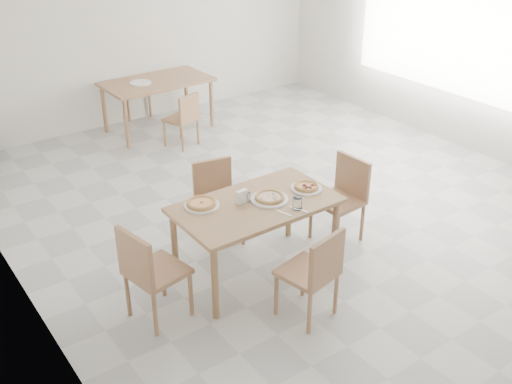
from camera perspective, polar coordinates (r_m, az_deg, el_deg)
room at (r=8.69m, az=18.04°, el=14.25°), size 7.28×7.00×7.00m
main_table at (r=5.40m, az=0.00°, el=-1.84°), size 1.47×0.84×0.75m
chair_south at (r=4.95m, az=5.65°, el=-7.38°), size 0.49×0.49×0.85m
chair_north at (r=6.07m, az=-3.77°, el=-0.32°), size 0.48×0.48×0.84m
chair_west at (r=4.98m, az=-10.22°, el=-7.23°), size 0.51×0.51×0.89m
chair_east at (r=6.11m, az=8.37°, el=-0.11°), size 0.46×0.46×0.88m
plate_margherita at (r=5.32m, az=-5.20°, el=-1.28°), size 0.32×0.32×0.02m
plate_mushroom at (r=5.40m, az=1.30°, el=-0.70°), size 0.34×0.34×0.02m
plate_pepperoni at (r=5.61m, az=4.81°, el=0.34°), size 0.29×0.29×0.02m
pizza_margherita at (r=5.31m, az=-5.21°, el=-1.07°), size 0.30×0.30×0.03m
pizza_mushroom at (r=5.39m, az=1.30°, el=-0.48°), size 0.32×0.32×0.03m
pizza_pepperoni at (r=5.60m, az=4.82°, el=0.55°), size 0.30×0.30×0.03m
tumbler_a at (r=5.25m, az=3.96°, el=-1.08°), size 0.08×0.08×0.11m
tumbler_b at (r=5.36m, az=-0.92°, el=-0.51°), size 0.07×0.07×0.09m
napkin_holder at (r=5.32m, az=-1.35°, el=-0.51°), size 0.12×0.07×0.13m
fork_a at (r=5.26m, az=4.05°, el=-1.66°), size 0.08×0.18×0.01m
fork_b at (r=5.20m, az=2.64°, el=-2.02°), size 0.06×0.17×0.01m
second_table at (r=8.91m, az=-9.42°, el=9.95°), size 1.54×0.90×0.75m
chair_back_s at (r=8.30m, az=-6.85°, el=7.16°), size 0.48×0.48×0.77m
chair_back_n at (r=9.66m, az=-11.78°, el=9.96°), size 0.43×0.43×0.83m
plate_empty at (r=8.78m, az=-10.94°, el=10.17°), size 0.30×0.30×0.02m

